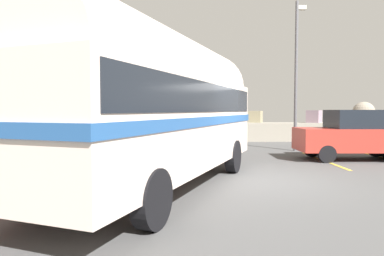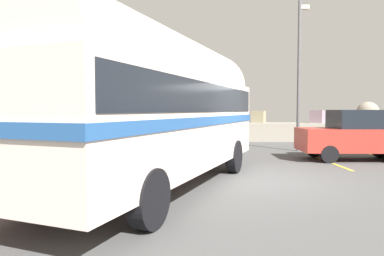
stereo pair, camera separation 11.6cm
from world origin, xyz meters
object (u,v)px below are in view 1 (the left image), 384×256
(vintage_coach, at_px, (161,102))
(parked_car_nearest, at_px, (355,134))
(lamp_post, at_px, (297,68))
(second_coach, at_px, (12,104))

(vintage_coach, relative_size, parked_car_nearest, 2.15)
(parked_car_nearest, bearing_deg, lamp_post, 24.75)
(second_coach, relative_size, parked_car_nearest, 2.16)
(second_coach, distance_m, lamp_post, 11.61)
(second_coach, height_order, lamp_post, lamp_post)
(second_coach, bearing_deg, lamp_post, 42.91)
(vintage_coach, xyz_separation_m, lamp_post, (5.54, 7.55, 1.73))
(second_coach, distance_m, parked_car_nearest, 11.67)
(second_coach, xyz_separation_m, parked_car_nearest, (11.30, 2.74, -1.08))
(vintage_coach, relative_size, lamp_post, 1.32)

